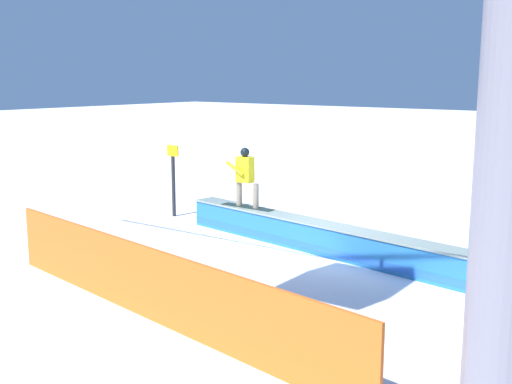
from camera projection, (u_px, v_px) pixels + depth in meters
The scene contains 5 objects.
ground_plane at pixel (321, 252), 13.99m from camera, with size 120.00×120.00×0.00m, color white.
grind_box at pixel (321, 239), 13.93m from camera, with size 7.95×1.64×0.67m.
snowboarder at pixel (245, 175), 15.40m from camera, with size 1.46×0.42×1.45m.
safety_fence at pixel (152, 285), 9.99m from camera, with size 8.57×0.06×1.18m, color orange.
trail_marker at pixel (173, 178), 17.44m from camera, with size 0.40×0.10×1.97m.
Camera 1 is at (-7.14, 11.57, 3.81)m, focal length 44.79 mm.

